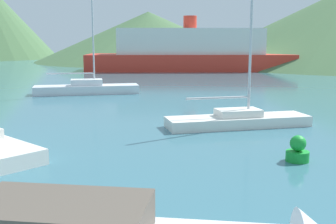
{
  "coord_description": "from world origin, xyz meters",
  "views": [
    {
      "loc": [
        3.77,
        -1.79,
        3.99
      ],
      "look_at": [
        0.3,
        14.0,
        1.2
      ],
      "focal_mm": 45.0,
      "sensor_mm": 36.0,
      "label": 1
    }
  ],
  "objects_px": {
    "sailboat_middle": "(238,119)",
    "sailboat_inner": "(87,88)",
    "buoy_marker": "(298,151)",
    "ferry_distant": "(190,52)"
  },
  "relations": [
    {
      "from": "sailboat_middle",
      "to": "buoy_marker",
      "type": "distance_m",
      "value": 5.74
    },
    {
      "from": "sailboat_inner",
      "to": "sailboat_middle",
      "type": "relative_size",
      "value": 1.34
    },
    {
      "from": "ferry_distant",
      "to": "buoy_marker",
      "type": "distance_m",
      "value": 41.78
    },
    {
      "from": "sailboat_inner",
      "to": "buoy_marker",
      "type": "height_order",
      "value": "sailboat_inner"
    },
    {
      "from": "sailboat_inner",
      "to": "ferry_distant",
      "type": "relative_size",
      "value": 0.36
    },
    {
      "from": "sailboat_middle",
      "to": "sailboat_inner",
      "type": "bearing_deg",
      "value": 114.25
    },
    {
      "from": "sailboat_middle",
      "to": "ferry_distant",
      "type": "distance_m",
      "value": 36.12
    },
    {
      "from": "sailboat_middle",
      "to": "ferry_distant",
      "type": "relative_size",
      "value": 0.27
    },
    {
      "from": "sailboat_inner",
      "to": "sailboat_middle",
      "type": "bearing_deg",
      "value": -63.82
    },
    {
      "from": "sailboat_inner",
      "to": "ferry_distant",
      "type": "height_order",
      "value": "sailboat_inner"
    }
  ]
}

